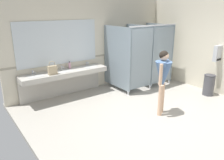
{
  "coord_description": "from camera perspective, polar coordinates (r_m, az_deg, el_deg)",
  "views": [
    {
      "loc": [
        -3.89,
        -3.5,
        2.58
      ],
      "look_at": [
        -1.05,
        0.39,
        1.01
      ],
      "focal_mm": 35.87,
      "sensor_mm": 36.0,
      "label": 1
    }
  ],
  "objects": [
    {
      "name": "bathroom_stalls",
      "position": [
        7.54,
        7.84,
        6.41
      ],
      "size": [
        1.95,
        1.33,
        2.08
      ],
      "color": "gray",
      "rests_on": "ground_plane"
    },
    {
      "name": "handbag",
      "position": [
        6.33,
        -14.93,
        2.53
      ],
      "size": [
        0.24,
        0.11,
        0.38
      ],
      "color": "tan",
      "rests_on": "vanity_counter"
    },
    {
      "name": "wall_back",
      "position": [
        7.45,
        -4.18,
        9.04
      ],
      "size": [
        5.94,
        0.12,
        2.85
      ],
      "primitive_type": "cube",
      "color": "beige",
      "rests_on": "ground_plane"
    },
    {
      "name": "soap_dispenser",
      "position": [
        6.88,
        -10.76,
        3.71
      ],
      "size": [
        0.07,
        0.07,
        0.22
      ],
      "color": "#D899B2",
      "rests_on": "vanity_counter"
    },
    {
      "name": "trash_bin",
      "position": [
        7.46,
        23.45,
        -1.17
      ],
      "size": [
        0.33,
        0.33,
        0.64
      ],
      "color": "#47474C",
      "rests_on": "ground_plane"
    },
    {
      "name": "paper_towel_dispenser_upper",
      "position": [
        7.48,
        25.5,
        6.17
      ],
      "size": [
        0.39,
        0.13,
        0.47
      ],
      "color": "#B7BABF",
      "rests_on": "wall_side_right"
    },
    {
      "name": "ground_plane",
      "position": [
        5.86,
        10.78,
        -9.02
      ],
      "size": [
        5.94,
        5.98,
        0.1
      ],
      "primitive_type": "cube",
      "color": "#9E998E"
    },
    {
      "name": "mirror_panel",
      "position": [
        6.76,
        -13.5,
        9.21
      ],
      "size": [
        2.47,
        0.02,
        1.26
      ],
      "primitive_type": "cube",
      "color": "silver",
      "rests_on": "wall_back"
    },
    {
      "name": "wall_side_right",
      "position": [
        7.58,
        25.96,
        7.44
      ],
      "size": [
        0.12,
        5.98,
        2.85
      ],
      "primitive_type": "cube",
      "color": "beige",
      "rests_on": "ground_plane"
    },
    {
      "name": "person_standing",
      "position": [
        5.53,
        12.83,
        1.19
      ],
      "size": [
        0.54,
        0.54,
        1.62
      ],
      "color": "#DBAD89",
      "rests_on": "ground_plane"
    },
    {
      "name": "vanity_counter",
      "position": [
        6.78,
        -12.17,
        0.72
      ],
      "size": [
        2.57,
        0.59,
        0.94
      ],
      "color": "#B2ADA3",
      "rests_on": "ground_plane"
    },
    {
      "name": "wall_back_tile_band",
      "position": [
        7.47,
        -3.85,
        6.13
      ],
      "size": [
        5.94,
        0.01,
        0.06
      ],
      "primitive_type": "cube",
      "color": "#9E937F",
      "rests_on": "wall_back"
    }
  ]
}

